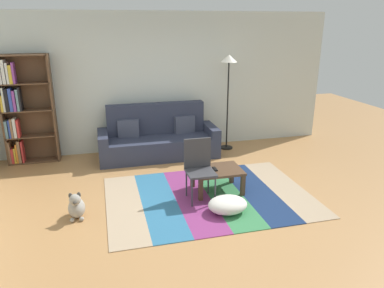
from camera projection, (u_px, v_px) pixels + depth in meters
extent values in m
plane|color=#B27F4C|center=(200.00, 200.00, 5.32)|extent=(14.00, 14.00, 0.00)
cube|color=silver|center=(166.00, 82.00, 7.23)|extent=(6.80, 0.10, 2.70)
cube|color=tan|center=(124.00, 206.00, 5.12)|extent=(0.50, 2.11, 0.01)
cube|color=teal|center=(159.00, 202.00, 5.24)|extent=(0.50, 2.11, 0.01)
cube|color=#843370|center=(193.00, 198.00, 5.36)|extent=(0.50, 2.11, 0.01)
cube|color=#387F4C|center=(225.00, 195.00, 5.48)|extent=(0.50, 2.11, 0.01)
cube|color=navy|center=(255.00, 191.00, 5.60)|extent=(0.50, 2.11, 0.01)
cube|color=tan|center=(285.00, 187.00, 5.72)|extent=(0.50, 2.11, 0.01)
cube|color=#2D3347|center=(159.00, 147.00, 6.98)|extent=(1.90, 0.80, 0.40)
cube|color=#2D3347|center=(156.00, 118.00, 7.09)|extent=(1.90, 0.20, 0.60)
cube|color=#2D3347|center=(104.00, 148.00, 6.71)|extent=(0.18, 0.80, 0.56)
cube|color=#2D3347|center=(211.00, 139.00, 7.20)|extent=(0.18, 0.80, 0.56)
cube|color=#42475B|center=(128.00, 129.00, 6.90)|extent=(0.42, 0.19, 0.36)
cube|color=#42475B|center=(184.00, 125.00, 7.16)|extent=(0.42, 0.19, 0.36)
cube|color=brown|center=(2.00, 112.00, 6.40)|extent=(0.04, 0.28, 1.97)
cube|color=brown|center=(54.00, 109.00, 6.61)|extent=(0.04, 0.28, 1.97)
cube|color=brown|center=(30.00, 109.00, 6.63)|extent=(0.90, 0.01, 1.97)
cube|color=brown|center=(36.00, 160.00, 6.81)|extent=(0.86, 0.28, 0.02)
cube|color=brown|center=(32.00, 136.00, 6.66)|extent=(0.86, 0.28, 0.02)
cube|color=brown|center=(28.00, 110.00, 6.50)|extent=(0.86, 0.28, 0.02)
cube|color=brown|center=(24.00, 83.00, 6.35)|extent=(0.86, 0.28, 0.02)
cube|color=brown|center=(20.00, 55.00, 6.20)|extent=(0.86, 0.28, 0.02)
cube|color=#8C6647|center=(11.00, 151.00, 6.64)|extent=(0.03, 0.25, 0.41)
cube|color=red|center=(13.00, 155.00, 6.66)|extent=(0.04, 0.21, 0.28)
cube|color=gold|center=(16.00, 155.00, 6.66)|extent=(0.03, 0.19, 0.28)
cube|color=orange|center=(18.00, 152.00, 6.68)|extent=(0.03, 0.25, 0.35)
cube|color=#8C6647|center=(20.00, 151.00, 6.65)|extent=(0.05, 0.18, 0.42)
cube|color=red|center=(23.00, 151.00, 6.67)|extent=(0.03, 0.19, 0.40)
cube|color=#668C99|center=(7.00, 129.00, 6.47)|extent=(0.05, 0.17, 0.32)
cube|color=#334CB2|center=(10.00, 129.00, 6.48)|extent=(0.03, 0.16, 0.33)
cube|color=#8C6647|center=(12.00, 128.00, 6.50)|extent=(0.04, 0.20, 0.35)
cube|color=silver|center=(15.00, 128.00, 6.50)|extent=(0.05, 0.17, 0.35)
cube|color=red|center=(19.00, 128.00, 6.52)|extent=(0.04, 0.18, 0.33)
cube|color=gold|center=(3.00, 103.00, 6.35)|extent=(0.04, 0.23, 0.29)
cube|color=silver|center=(5.00, 99.00, 6.34)|extent=(0.03, 0.23, 0.42)
cube|color=black|center=(8.00, 100.00, 6.35)|extent=(0.05, 0.24, 0.40)
cube|color=#334CB2|center=(11.00, 99.00, 6.35)|extent=(0.05, 0.21, 0.40)
cube|color=purple|center=(15.00, 101.00, 6.36)|extent=(0.05, 0.17, 0.37)
cube|color=#668C99|center=(18.00, 100.00, 6.38)|extent=(0.04, 0.19, 0.38)
cube|color=black|center=(20.00, 99.00, 6.38)|extent=(0.03, 0.20, 0.42)
cube|color=silver|center=(0.00, 74.00, 6.17)|extent=(0.04, 0.17, 0.34)
cube|color=silver|center=(4.00, 72.00, 6.21)|extent=(0.05, 0.25, 0.41)
cube|color=silver|center=(8.00, 73.00, 6.19)|extent=(0.04, 0.17, 0.36)
cube|color=gold|center=(11.00, 74.00, 6.24)|extent=(0.05, 0.24, 0.32)
cube|color=purple|center=(14.00, 73.00, 6.22)|extent=(0.04, 0.17, 0.36)
cube|color=#513826|center=(217.00, 170.00, 5.49)|extent=(0.74, 0.56, 0.04)
cube|color=#513826|center=(201.00, 190.00, 5.25)|extent=(0.06, 0.06, 0.32)
cube|color=#513826|center=(243.00, 185.00, 5.41)|extent=(0.06, 0.06, 0.32)
cube|color=#513826|center=(192.00, 177.00, 5.69)|extent=(0.06, 0.06, 0.32)
cube|color=#513826|center=(232.00, 173.00, 5.84)|extent=(0.06, 0.06, 0.32)
ellipsoid|color=white|center=(228.00, 205.00, 4.93)|extent=(0.54, 0.44, 0.22)
ellipsoid|color=#9E998E|center=(77.00, 208.00, 4.83)|extent=(0.22, 0.30, 0.26)
sphere|color=#9E998E|center=(75.00, 200.00, 4.67)|extent=(0.15, 0.15, 0.15)
ellipsoid|color=#474440|center=(75.00, 202.00, 4.62)|extent=(0.06, 0.07, 0.05)
ellipsoid|color=#474440|center=(70.00, 196.00, 4.66)|extent=(0.05, 0.04, 0.08)
ellipsoid|color=#474440|center=(79.00, 195.00, 4.69)|extent=(0.05, 0.04, 0.08)
sphere|color=#9E998E|center=(72.00, 220.00, 4.72)|extent=(0.06, 0.06, 0.06)
sphere|color=#9E998E|center=(82.00, 219.00, 4.75)|extent=(0.06, 0.06, 0.06)
cylinder|color=black|center=(226.00, 147.00, 7.53)|extent=(0.26, 0.26, 0.02)
cylinder|color=black|center=(228.00, 106.00, 7.25)|extent=(0.03, 0.03, 1.74)
cone|color=white|center=(229.00, 58.00, 6.95)|extent=(0.32, 0.32, 0.14)
cube|color=black|center=(215.00, 169.00, 5.46)|extent=(0.05, 0.15, 0.02)
cube|color=#38383D|center=(201.00, 173.00, 5.18)|extent=(0.40, 0.40, 0.03)
cube|color=#38383D|center=(197.00, 153.00, 5.27)|extent=(0.40, 0.03, 0.44)
cylinder|color=#38383D|center=(192.00, 193.00, 5.05)|extent=(0.02, 0.02, 0.42)
cylinder|color=#38383D|center=(215.00, 191.00, 5.13)|extent=(0.02, 0.02, 0.42)
cylinder|color=#38383D|center=(186.00, 183.00, 5.37)|extent=(0.02, 0.02, 0.42)
cylinder|color=#38383D|center=(208.00, 181.00, 5.45)|extent=(0.02, 0.02, 0.42)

